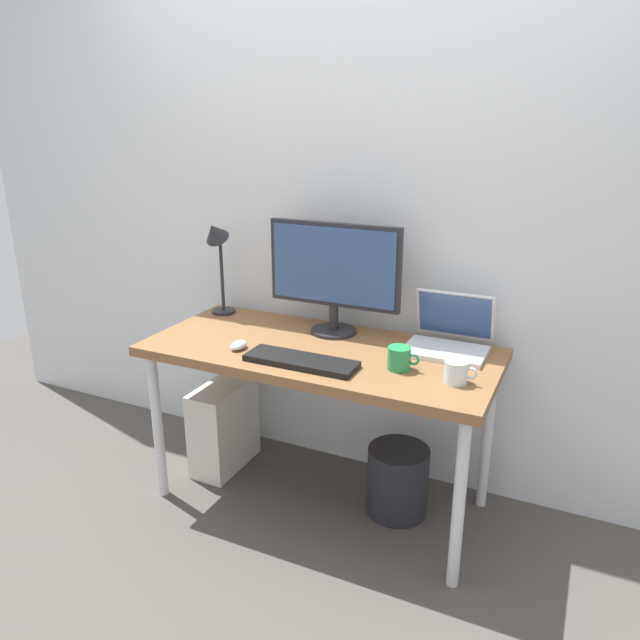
% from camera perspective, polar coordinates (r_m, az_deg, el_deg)
% --- Properties ---
extents(ground_plane, '(6.00, 6.00, 0.00)m').
position_cam_1_polar(ground_plane, '(2.81, 0.00, -16.49)').
color(ground_plane, '#4C4742').
extents(back_wall, '(4.40, 0.04, 2.60)m').
position_cam_1_polar(back_wall, '(2.67, 3.58, 11.75)').
color(back_wall, silver).
rests_on(back_wall, ground_plane).
extents(desk, '(1.44, 0.65, 0.72)m').
position_cam_1_polar(desk, '(2.49, 0.00, -4.03)').
color(desk, brown).
rests_on(desk, ground_plane).
extents(monitor, '(0.59, 0.20, 0.48)m').
position_cam_1_polar(monitor, '(2.56, 1.32, 4.63)').
color(monitor, '#232328').
rests_on(monitor, desk).
extents(laptop, '(0.32, 0.28, 0.22)m').
position_cam_1_polar(laptop, '(2.49, 12.10, -1.45)').
color(laptop, silver).
rests_on(laptop, desk).
extents(desk_lamp, '(0.11, 0.16, 0.46)m').
position_cam_1_polar(desk_lamp, '(2.84, -9.75, 6.87)').
color(desk_lamp, '#232328').
rests_on(desk_lamp, desk).
extents(keyboard, '(0.44, 0.14, 0.02)m').
position_cam_1_polar(keyboard, '(2.31, -1.80, -3.89)').
color(keyboard, black).
rests_on(keyboard, desk).
extents(mouse, '(0.06, 0.09, 0.03)m').
position_cam_1_polar(mouse, '(2.47, -7.69, -2.36)').
color(mouse, silver).
rests_on(mouse, desk).
extents(coffee_mug, '(0.12, 0.09, 0.09)m').
position_cam_1_polar(coffee_mug, '(2.27, 7.52, -3.60)').
color(coffee_mug, '#268C4C').
rests_on(coffee_mug, desk).
extents(glass_cup, '(0.12, 0.08, 0.08)m').
position_cam_1_polar(glass_cup, '(2.19, 12.76, -4.81)').
color(glass_cup, silver).
rests_on(glass_cup, desk).
extents(computer_tower, '(0.18, 0.36, 0.42)m').
position_cam_1_polar(computer_tower, '(2.98, -9.06, -9.85)').
color(computer_tower, silver).
rests_on(computer_tower, ground_plane).
extents(wastebasket, '(0.26, 0.26, 0.30)m').
position_cam_1_polar(wastebasket, '(2.68, 7.34, -14.78)').
color(wastebasket, '#232328').
rests_on(wastebasket, ground_plane).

